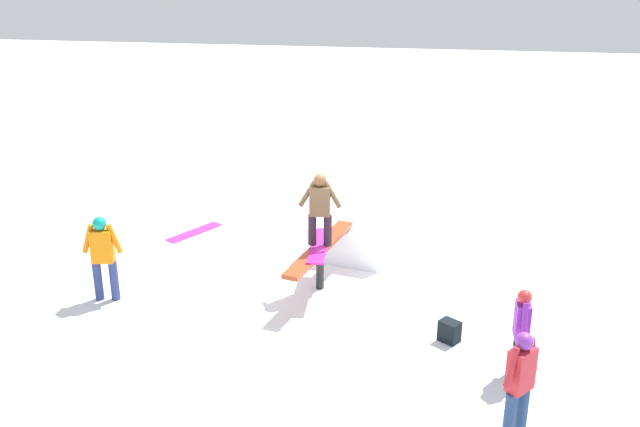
% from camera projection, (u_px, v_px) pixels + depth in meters
% --- Properties ---
extents(ground_plane, '(60.00, 60.00, 0.00)m').
position_uv_depth(ground_plane, '(320.00, 288.00, 12.48)').
color(ground_plane, white).
extents(rail_feature, '(2.51, 0.85, 0.80)m').
position_uv_depth(rail_feature, '(320.00, 253.00, 12.23)').
color(rail_feature, black).
rests_on(rail_feature, ground).
extents(snow_kicker_ramp, '(2.10, 1.88, 0.67)m').
position_uv_depth(snow_kicker_ramp, '(356.00, 233.00, 13.94)').
color(snow_kicker_ramp, white).
rests_on(snow_kicker_ramp, ground).
extents(main_rider_on_rail, '(1.53, 0.74, 1.30)m').
position_uv_depth(main_rider_on_rail, '(320.00, 212.00, 11.96)').
color(main_rider_on_rail, '#C72496').
rests_on(main_rider_on_rail, rail_feature).
extents(bystander_red, '(0.53, 0.47, 1.46)m').
position_uv_depth(bystander_red, '(520.00, 380.00, 8.44)').
color(bystander_red, navy).
rests_on(bystander_red, ground).
extents(bystander_orange, '(0.27, 0.68, 1.49)m').
position_uv_depth(bystander_orange, '(103.00, 254.00, 11.79)').
color(bystander_orange, navy).
rests_on(bystander_orange, ground).
extents(bystander_purple, '(0.57, 0.20, 1.35)m').
position_uv_depth(bystander_purple, '(521.00, 329.00, 9.67)').
color(bystander_purple, black).
rests_on(bystander_purple, ground).
extents(loose_snowboard_magenta, '(1.25, 0.91, 0.02)m').
position_uv_depth(loose_snowboard_magenta, '(195.00, 232.00, 14.83)').
color(loose_snowboard_magenta, '#D32BA4').
rests_on(loose_snowboard_magenta, ground).
extents(backpack_on_snow, '(0.35, 0.37, 0.34)m').
position_uv_depth(backpack_on_snow, '(449.00, 331.00, 10.76)').
color(backpack_on_snow, black).
rests_on(backpack_on_snow, ground).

